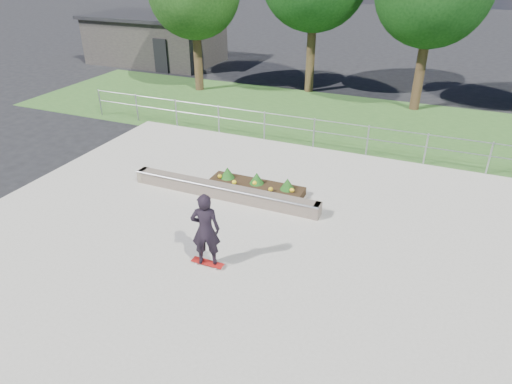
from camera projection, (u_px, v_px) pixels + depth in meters
ground at (225, 256)px, 11.27m from camera, size 120.00×120.00×0.00m
grass_verge at (336, 120)px, 20.19m from camera, size 30.00×8.00×0.02m
concrete_slab at (225, 255)px, 11.25m from camera, size 15.00×15.00×0.06m
fence at (314, 129)px, 16.99m from camera, size 20.06×0.06×1.20m
building at (156, 38)px, 30.00m from camera, size 8.40×5.40×3.00m
grind_ledge at (224, 191)px, 13.70m from camera, size 6.00×0.44×0.43m
planter_bed at (254, 188)px, 13.95m from camera, size 3.00×1.20×0.61m
skateboarder at (206, 230)px, 10.38m from camera, size 0.80×0.64×1.92m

